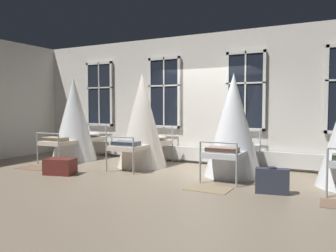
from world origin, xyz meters
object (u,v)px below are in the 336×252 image
(cot_first, at_px, (74,120))
(suitcase_dark, at_px, (272,181))
(travel_trunk, at_px, (60,166))
(cot_third, at_px, (233,126))
(cot_second, at_px, (142,122))

(cot_first, xyz_separation_m, suitcase_dark, (5.64, -1.20, -0.90))
(suitcase_dark, relative_size, travel_trunk, 0.92)
(cot_third, height_order, suitcase_dark, cot_third)
(cot_second, height_order, travel_trunk, cot_second)
(cot_first, distance_m, suitcase_dark, 5.83)
(cot_first, bearing_deg, suitcase_dark, -103.72)
(cot_third, relative_size, travel_trunk, 3.48)
(cot_second, bearing_deg, cot_third, -92.26)
(cot_first, bearing_deg, travel_trunk, -147.28)
(cot_first, height_order, cot_third, cot_first)
(cot_first, height_order, suitcase_dark, cot_first)
(cot_first, distance_m, cot_second, 2.24)
(cot_first, xyz_separation_m, cot_third, (4.59, -0.05, -0.04))
(cot_first, xyz_separation_m, cot_second, (2.24, 0.01, 0.01))
(travel_trunk, bearing_deg, cot_second, 57.32)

